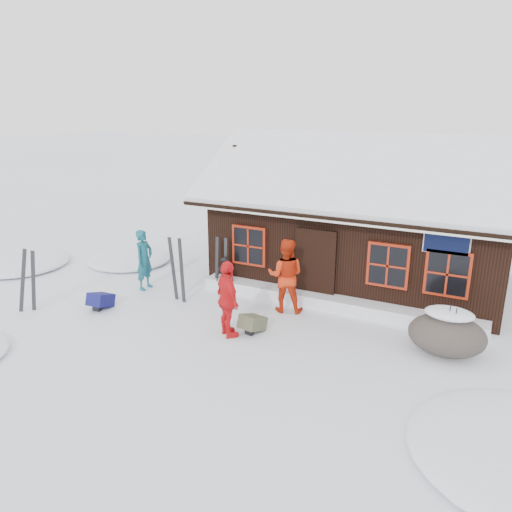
{
  "coord_description": "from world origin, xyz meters",
  "views": [
    {
      "loc": [
        5.16,
        -9.54,
        5.29
      ],
      "look_at": [
        -0.56,
        1.8,
        1.3
      ],
      "focal_mm": 35.0,
      "sensor_mm": 36.0,
      "label": 1
    }
  ],
  "objects_px": {
    "backpack_olive": "(252,326)",
    "ski_pair_left": "(28,281)",
    "boulder": "(447,334)",
    "skier_orange_left": "(286,275)",
    "backpack_blue": "(101,303)",
    "skier_teal": "(144,260)",
    "skier_orange_right": "(228,299)",
    "ski_poles": "(449,333)",
    "skier_crouched": "(225,274)"
  },
  "relations": [
    {
      "from": "ski_pair_left",
      "to": "skier_orange_left",
      "type": "bearing_deg",
      "value": 6.75
    },
    {
      "from": "ski_poles",
      "to": "backpack_blue",
      "type": "distance_m",
      "value": 8.6
    },
    {
      "from": "ski_pair_left",
      "to": "skier_orange_right",
      "type": "bearing_deg",
      "value": -8.97
    },
    {
      "from": "boulder",
      "to": "backpack_blue",
      "type": "relative_size",
      "value": 2.65
    },
    {
      "from": "boulder",
      "to": "backpack_blue",
      "type": "bearing_deg",
      "value": -170.0
    },
    {
      "from": "skier_crouched",
      "to": "backpack_blue",
      "type": "relative_size",
      "value": 1.65
    },
    {
      "from": "ski_pair_left",
      "to": "boulder",
      "type": "bearing_deg",
      "value": -6.6
    },
    {
      "from": "ski_pair_left",
      "to": "backpack_blue",
      "type": "distance_m",
      "value": 1.89
    },
    {
      "from": "skier_teal",
      "to": "boulder",
      "type": "distance_m",
      "value": 8.34
    },
    {
      "from": "ski_pair_left",
      "to": "ski_poles",
      "type": "bearing_deg",
      "value": -7.44
    },
    {
      "from": "backpack_olive",
      "to": "skier_orange_right",
      "type": "bearing_deg",
      "value": -123.42
    },
    {
      "from": "backpack_olive",
      "to": "ski_pair_left",
      "type": "bearing_deg",
      "value": -155.23
    },
    {
      "from": "skier_teal",
      "to": "skier_orange_left",
      "type": "bearing_deg",
      "value": -86.86
    },
    {
      "from": "skier_crouched",
      "to": "backpack_olive",
      "type": "bearing_deg",
      "value": -71.17
    },
    {
      "from": "skier_orange_right",
      "to": "ski_poles",
      "type": "height_order",
      "value": "skier_orange_right"
    },
    {
      "from": "boulder",
      "to": "skier_teal",
      "type": "bearing_deg",
      "value": 178.4
    },
    {
      "from": "ski_poles",
      "to": "backpack_blue",
      "type": "xyz_separation_m",
      "value": [
        -8.49,
        -1.34,
        -0.4
      ]
    },
    {
      "from": "skier_teal",
      "to": "skier_orange_right",
      "type": "xyz_separation_m",
      "value": [
        3.69,
        -1.59,
        0.03
      ]
    },
    {
      "from": "skier_orange_left",
      "to": "ski_poles",
      "type": "relative_size",
      "value": 1.6
    },
    {
      "from": "ski_poles",
      "to": "boulder",
      "type": "bearing_deg",
      "value": 107.65
    },
    {
      "from": "skier_teal",
      "to": "skier_orange_right",
      "type": "height_order",
      "value": "skier_orange_right"
    },
    {
      "from": "skier_teal",
      "to": "ski_pair_left",
      "type": "relative_size",
      "value": 1.01
    },
    {
      "from": "skier_crouched",
      "to": "ski_pair_left",
      "type": "height_order",
      "value": "ski_pair_left"
    },
    {
      "from": "boulder",
      "to": "backpack_olive",
      "type": "relative_size",
      "value": 2.73
    },
    {
      "from": "ski_pair_left",
      "to": "backpack_blue",
      "type": "xyz_separation_m",
      "value": [
        1.51,
        0.93,
        -0.66
      ]
    },
    {
      "from": "skier_teal",
      "to": "backpack_olive",
      "type": "height_order",
      "value": "skier_teal"
    },
    {
      "from": "boulder",
      "to": "skier_orange_left",
      "type": "bearing_deg",
      "value": 171.67
    },
    {
      "from": "skier_orange_right",
      "to": "ski_poles",
      "type": "bearing_deg",
      "value": -127.26
    },
    {
      "from": "ski_poles",
      "to": "backpack_olive",
      "type": "bearing_deg",
      "value": -169.62
    },
    {
      "from": "skier_teal",
      "to": "backpack_blue",
      "type": "distance_m",
      "value": 1.87
    },
    {
      "from": "skier_teal",
      "to": "boulder",
      "type": "height_order",
      "value": "skier_teal"
    },
    {
      "from": "skier_teal",
      "to": "backpack_olive",
      "type": "xyz_separation_m",
      "value": [
        4.1,
        -1.16,
        -0.72
      ]
    },
    {
      "from": "ski_poles",
      "to": "skier_crouched",
      "type": "bearing_deg",
      "value": 168.68
    },
    {
      "from": "skier_orange_right",
      "to": "backpack_olive",
      "type": "distance_m",
      "value": 0.96
    },
    {
      "from": "backpack_blue",
      "to": "backpack_olive",
      "type": "bearing_deg",
      "value": 3.57
    },
    {
      "from": "ski_pair_left",
      "to": "skier_crouched",
      "type": "bearing_deg",
      "value": 22.48
    },
    {
      "from": "skier_teal",
      "to": "skier_orange_left",
      "type": "xyz_separation_m",
      "value": [
        4.28,
        0.36,
        0.09
      ]
    },
    {
      "from": "skier_teal",
      "to": "boulder",
      "type": "xyz_separation_m",
      "value": [
        8.33,
        -0.23,
        -0.4
      ]
    },
    {
      "from": "skier_orange_right",
      "to": "backpack_olive",
      "type": "xyz_separation_m",
      "value": [
        0.41,
        0.43,
        -0.75
      ]
    },
    {
      "from": "skier_orange_left",
      "to": "skier_teal",
      "type": "bearing_deg",
      "value": -11.38
    },
    {
      "from": "boulder",
      "to": "backpack_olive",
      "type": "height_order",
      "value": "boulder"
    },
    {
      "from": "skier_crouched",
      "to": "backpack_olive",
      "type": "xyz_separation_m",
      "value": [
        1.92,
        -2.02,
        -0.35
      ]
    },
    {
      "from": "skier_orange_left",
      "to": "boulder",
      "type": "xyz_separation_m",
      "value": [
        4.04,
        -0.59,
        -0.49
      ]
    },
    {
      "from": "backpack_blue",
      "to": "backpack_olive",
      "type": "xyz_separation_m",
      "value": [
        4.21,
        0.56,
        -0.0
      ]
    },
    {
      "from": "boulder",
      "to": "backpack_olive",
      "type": "distance_m",
      "value": 4.34
    },
    {
      "from": "skier_orange_left",
      "to": "ski_pair_left",
      "type": "distance_m",
      "value": 6.64
    },
    {
      "from": "skier_orange_left",
      "to": "ski_pair_left",
      "type": "bearing_deg",
      "value": 10.86
    },
    {
      "from": "ski_poles",
      "to": "skier_orange_left",
      "type": "bearing_deg",
      "value": 169.8
    },
    {
      "from": "skier_teal",
      "to": "ski_poles",
      "type": "bearing_deg",
      "value": -94.23
    },
    {
      "from": "skier_orange_left",
      "to": "ski_pair_left",
      "type": "relative_size",
      "value": 1.12
    }
  ]
}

